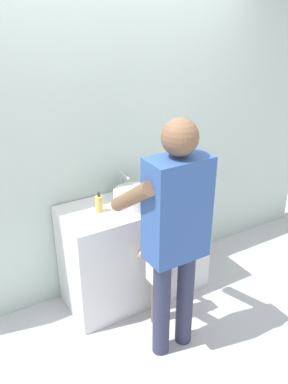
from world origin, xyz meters
TOP-DOWN VIEW (x-y plane):
  - ground_plane at (0.00, 0.00)m, footprint 14.00×14.00m
  - back_wall at (0.00, 0.62)m, footprint 4.40×0.08m
  - vanity_cabinet at (0.00, 0.30)m, footprint 1.21×0.54m
  - sink_basin at (0.00, 0.28)m, footprint 0.36×0.36m
  - faucet at (0.00, 0.50)m, footprint 0.18×0.14m
  - toothbrush_cup at (0.38, 0.30)m, footprint 0.07×0.07m
  - soap_bottle at (-0.31, 0.30)m, footprint 0.06×0.06m
  - child_toddler at (0.00, -0.10)m, footprint 0.28×0.28m
  - adult_parent at (-0.07, -0.37)m, footprint 0.55×0.57m

SIDE VIEW (x-z plane):
  - ground_plane at x=0.00m, z-range 0.00..0.00m
  - vanity_cabinet at x=0.00m, z-range 0.00..0.90m
  - child_toddler at x=0.00m, z-range 0.09..0.99m
  - toothbrush_cup at x=0.38m, z-range 0.85..1.06m
  - sink_basin at x=0.00m, z-range 0.90..1.01m
  - soap_bottle at x=-0.31m, z-range 0.88..1.05m
  - faucet at x=0.00m, z-range 0.89..1.07m
  - adult_parent at x=-0.07m, z-range 0.18..1.95m
  - back_wall at x=0.00m, z-range 0.00..2.70m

